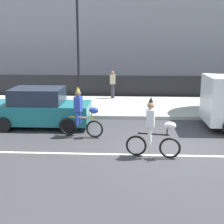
{
  "coord_description": "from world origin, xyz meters",
  "views": [
    {
      "loc": [
        -1.32,
        -9.93,
        3.64
      ],
      "look_at": [
        -1.92,
        1.2,
        1.0
      ],
      "focal_mm": 50.0,
      "sensor_mm": 36.0,
      "label": 1
    }
  ],
  "objects_px": {
    "pedestrian_onlooker": "(113,84)",
    "parade_cyclist_zebra": "(154,131)",
    "parked_car_teal": "(40,108)",
    "parade_cyclist_cobalt": "(81,115)",
    "street_lamp_post": "(78,31)"
  },
  "relations": [
    {
      "from": "parade_cyclist_cobalt",
      "to": "street_lamp_post",
      "type": "relative_size",
      "value": 0.33
    },
    {
      "from": "parade_cyclist_zebra",
      "to": "pedestrian_onlooker",
      "type": "height_order",
      "value": "parade_cyclist_zebra"
    },
    {
      "from": "parked_car_teal",
      "to": "pedestrian_onlooker",
      "type": "bearing_deg",
      "value": 64.59
    },
    {
      "from": "street_lamp_post",
      "to": "pedestrian_onlooker",
      "type": "xyz_separation_m",
      "value": [
        1.73,
        1.78,
        -2.97
      ]
    },
    {
      "from": "parade_cyclist_cobalt",
      "to": "parade_cyclist_zebra",
      "type": "relative_size",
      "value": 1.0
    },
    {
      "from": "parade_cyclist_zebra",
      "to": "parked_car_teal",
      "type": "distance_m",
      "value": 5.56
    },
    {
      "from": "parade_cyclist_zebra",
      "to": "street_lamp_post",
      "type": "bearing_deg",
      "value": 115.54
    },
    {
      "from": "parade_cyclist_cobalt",
      "to": "street_lamp_post",
      "type": "height_order",
      "value": "street_lamp_post"
    },
    {
      "from": "parade_cyclist_cobalt",
      "to": "street_lamp_post",
      "type": "xyz_separation_m",
      "value": [
        -0.93,
        5.31,
        3.15
      ]
    },
    {
      "from": "parked_car_teal",
      "to": "parade_cyclist_cobalt",
      "type": "bearing_deg",
      "value": -33.78
    },
    {
      "from": "pedestrian_onlooker",
      "to": "parade_cyclist_zebra",
      "type": "bearing_deg",
      "value": -79.08
    },
    {
      "from": "pedestrian_onlooker",
      "to": "street_lamp_post",
      "type": "bearing_deg",
      "value": -134.22
    },
    {
      "from": "parade_cyclist_cobalt",
      "to": "street_lamp_post",
      "type": "distance_m",
      "value": 6.24
    },
    {
      "from": "parade_cyclist_zebra",
      "to": "parked_car_teal",
      "type": "bearing_deg",
      "value": 144.0
    },
    {
      "from": "parade_cyclist_cobalt",
      "to": "parade_cyclist_zebra",
      "type": "bearing_deg",
      "value": -37.61
    }
  ]
}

